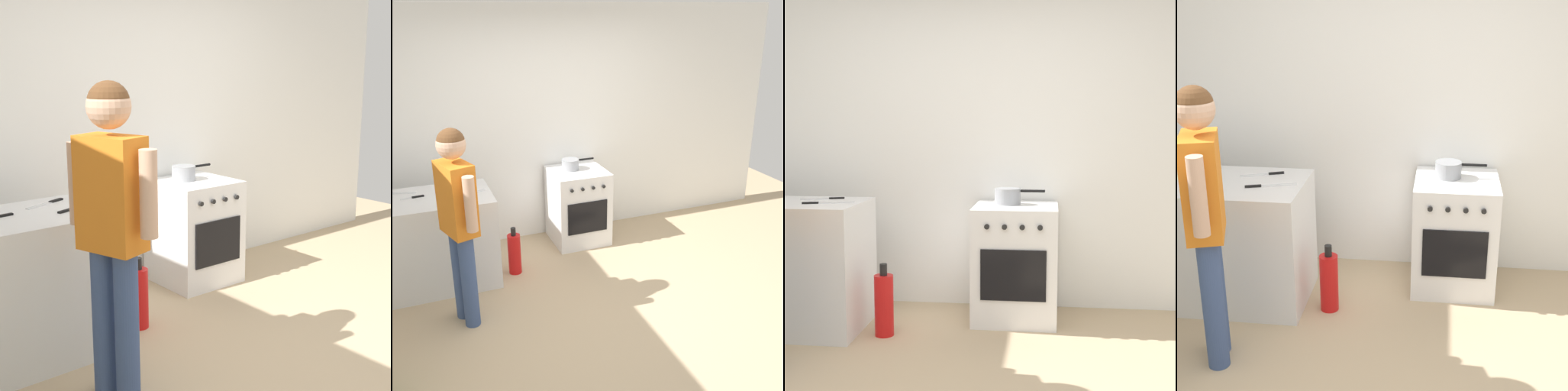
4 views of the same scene
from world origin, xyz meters
TOP-DOWN VIEW (x-y plane):
  - back_wall at (0.00, 1.95)m, footprint 6.00×0.10m
  - counter_unit at (-1.35, 1.20)m, footprint 1.30×0.70m
  - oven_left at (0.35, 1.58)m, footprint 0.61×0.62m
  - pot at (0.29, 1.63)m, footprint 0.37×0.19m
  - knife_carving at (-1.54, 1.42)m, footprint 0.32×0.13m
  - knife_chef at (-1.03, 1.38)m, footprint 0.30×0.14m
  - knife_paring at (-1.39, 1.24)m, footprint 0.21×0.04m
  - knife_bread at (-0.93, 1.15)m, footprint 0.34×0.14m
  - person at (-1.10, 0.45)m, footprint 0.29×0.55m
  - fire_extinguisher at (-0.52, 1.10)m, footprint 0.13×0.13m

SIDE VIEW (x-z plane):
  - fire_extinguisher at x=-0.52m, z-range -0.03..0.47m
  - oven_left at x=0.35m, z-range 0.00..0.85m
  - counter_unit at x=-1.35m, z-range 0.00..0.90m
  - knife_bread at x=-0.93m, z-range 0.90..0.91m
  - knife_carving at x=-1.54m, z-range 0.90..0.91m
  - knife_chef at x=-1.03m, z-range 0.90..0.91m
  - knife_paring at x=-1.39m, z-range 0.90..0.91m
  - pot at x=0.29m, z-range 0.85..0.97m
  - person at x=-1.10m, z-range 0.18..1.88m
  - back_wall at x=0.00m, z-range 0.00..2.60m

